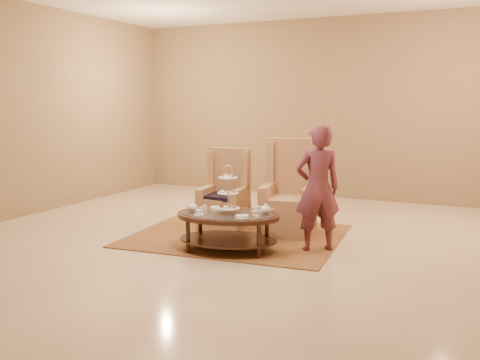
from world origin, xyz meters
The scene contains 9 objects.
ground centered at (0.00, 0.00, 0.00)m, with size 8.00×8.00×0.00m, color beige.
ceiling centered at (0.00, 0.00, 0.00)m, with size 8.00×8.00×0.02m, color silver.
wall_back centered at (0.00, 4.00, 1.75)m, with size 8.00×0.04×3.50m, color #8E6F4D.
wall_left centered at (-4.00, 0.00, 1.75)m, with size 0.04×8.00×3.50m, color #8E6F4D.
rug centered at (-0.22, 0.38, 0.01)m, with size 3.03×2.59×0.02m.
tea_table centered at (0.00, -0.36, 0.40)m, with size 1.46×1.13×1.10m.
armchair_left centered at (-0.61, 0.81, 0.40)m, with size 0.70×0.72×1.19m.
armchair_right centered at (0.38, 0.89, 0.46)m, with size 0.85×0.87×1.36m.
person centered at (1.01, 0.14, 0.81)m, with size 0.71×0.65×1.62m.
Camera 1 is at (2.93, -6.30, 1.89)m, focal length 40.00 mm.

